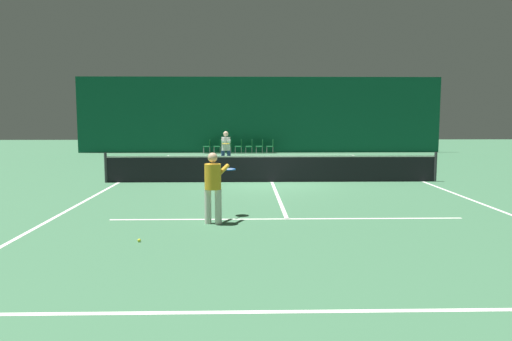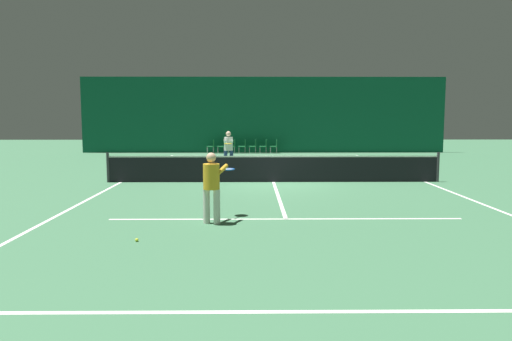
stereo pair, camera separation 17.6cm
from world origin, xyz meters
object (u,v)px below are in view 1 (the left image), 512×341
at_px(courtside_chair_3, 240,145).
at_px(courtside_chair_6, 271,145).
at_px(player_far, 226,147).
at_px(courtside_chair_5, 261,145).
at_px(courtside_chair_0, 208,146).
at_px(courtside_chair_2, 229,145).
at_px(courtside_chair_1, 218,146).
at_px(tennis_net, 272,168).
at_px(player_near, 214,182).
at_px(tennis_ball, 139,240).
at_px(courtside_chair_4, 250,145).

bearing_deg(courtside_chair_3, courtside_chair_6, 90.00).
bearing_deg(player_far, courtside_chair_6, 162.56).
distance_m(courtside_chair_3, courtside_chair_5, 1.32).
distance_m(courtside_chair_0, courtside_chair_2, 1.32).
bearing_deg(courtside_chair_0, courtside_chair_1, 90.00).
xyz_separation_m(courtside_chair_2, courtside_chair_5, (1.98, 0.00, 0.00)).
bearing_deg(courtside_chair_3, courtside_chair_5, 90.00).
bearing_deg(tennis_net, courtside_chair_5, 89.87).
bearing_deg(player_near, tennis_net, 5.93).
bearing_deg(courtside_chair_5, player_far, -11.57).
height_order(player_near, courtside_chair_2, player_near).
relative_size(player_far, courtside_chair_5, 2.00).
height_order(player_far, courtside_chair_0, player_far).
relative_size(player_near, tennis_ball, 24.20).
relative_size(courtside_chair_1, courtside_chair_3, 1.00).
bearing_deg(courtside_chair_0, player_far, 9.19).
bearing_deg(courtside_chair_2, courtside_chair_6, 90.00).
relative_size(tennis_net, player_near, 7.51).
xyz_separation_m(courtside_chair_3, courtside_chair_4, (0.66, 0.00, 0.00)).
relative_size(player_far, courtside_chair_6, 2.00).
distance_m(courtside_chair_3, courtside_chair_4, 0.66).
bearing_deg(courtside_chair_4, player_far, -7.48).
distance_m(courtside_chair_1, tennis_ball, 21.82).
height_order(player_near, courtside_chair_5, player_near).
relative_size(player_near, courtside_chair_6, 1.90).
bearing_deg(player_near, courtside_chair_4, 16.75).
xyz_separation_m(courtside_chair_0, tennis_ball, (0.25, -21.82, -0.45)).
height_order(courtside_chair_0, courtside_chair_5, same).
distance_m(player_far, courtside_chair_5, 9.20).
bearing_deg(tennis_net, courtside_chair_0, 103.74).
height_order(tennis_net, courtside_chair_6, tennis_net).
distance_m(tennis_net, courtside_chair_0, 13.77).
bearing_deg(tennis_net, tennis_ball, -109.66).
xyz_separation_m(courtside_chair_0, courtside_chair_3, (1.98, 0.00, 0.00)).
bearing_deg(player_far, courtside_chair_1, -176.85).
distance_m(player_far, courtside_chair_2, 9.02).
relative_size(courtside_chair_2, courtside_chair_4, 1.00).
bearing_deg(courtside_chair_5, courtside_chair_2, -90.00).
height_order(player_near, courtside_chair_3, player_near).
xyz_separation_m(tennis_net, courtside_chair_1, (-2.61, 13.37, -0.03)).
relative_size(tennis_net, courtside_chair_1, 14.29).
xyz_separation_m(courtside_chair_2, courtside_chair_3, (0.66, 0.00, 0.00)).
height_order(courtside_chair_3, tennis_ball, courtside_chair_3).
relative_size(courtside_chair_3, courtside_chair_5, 1.00).
bearing_deg(player_near, tennis_ball, 159.90).
distance_m(tennis_net, courtside_chair_2, 13.52).
height_order(player_near, courtside_chair_0, player_near).
distance_m(tennis_net, tennis_ball, 8.98).
distance_m(courtside_chair_1, courtside_chair_3, 1.32).
bearing_deg(courtside_chair_4, courtside_chair_2, -90.00).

